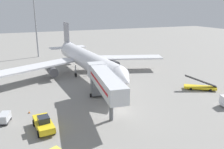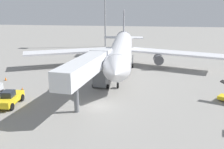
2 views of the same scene
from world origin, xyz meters
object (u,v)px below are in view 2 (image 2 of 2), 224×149
(jet_bridge, at_px, (89,67))
(pushback_tug, at_px, (9,98))
(safety_cone_bravo, at_px, (6,79))
(airplane_at_gate, at_px, (121,49))
(safety_cone_alpha, at_px, (22,88))

(jet_bridge, height_order, pushback_tug, jet_bridge)
(pushback_tug, xyz_separation_m, safety_cone_bravo, (-8.02, 12.50, -0.77))
(airplane_at_gate, height_order, jet_bridge, airplane_at_gate)
(jet_bridge, bearing_deg, safety_cone_alpha, 167.90)
(pushback_tug, height_order, safety_cone_bravo, pushback_tug)
(safety_cone_bravo, bearing_deg, pushback_tug, -57.32)
(safety_cone_alpha, distance_m, safety_cone_bravo, 8.17)
(jet_bridge, height_order, safety_cone_bravo, jet_bridge)
(safety_cone_alpha, height_order, safety_cone_bravo, safety_cone_bravo)
(jet_bridge, relative_size, safety_cone_bravo, 25.89)
(safety_cone_alpha, xyz_separation_m, safety_cone_bravo, (-6.30, 5.19, 0.11))
(jet_bridge, xyz_separation_m, pushback_tug, (-11.70, -4.43, -4.35))
(airplane_at_gate, xyz_separation_m, safety_cone_bravo, (-22.68, -13.59, -4.42))
(pushback_tug, bearing_deg, jet_bridge, 20.74)
(airplane_at_gate, height_order, pushback_tug, airplane_at_gate)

